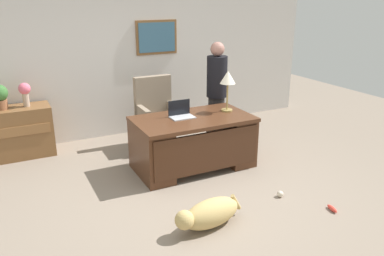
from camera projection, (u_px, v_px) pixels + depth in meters
ground_plane at (200, 193)px, 4.82m from camera, size 12.00×12.00×0.00m
back_wall at (129, 55)px, 6.58m from camera, size 7.00×0.16×2.70m
desk at (194, 141)px, 5.41m from camera, size 1.61×0.91×0.73m
credenza at (4, 134)px, 5.72m from camera, size 1.36×0.50×0.76m
armchair at (157, 116)px, 6.20m from camera, size 0.60×0.59×1.10m
person_standing at (217, 93)px, 6.17m from camera, size 0.32×0.32×1.64m
dog_lying at (209, 214)px, 4.08m from camera, size 0.85×0.40×0.30m
laptop at (181, 113)px, 5.33m from camera, size 0.32×0.22×0.22m
desk_lamp at (228, 80)px, 5.47m from camera, size 0.22×0.22×0.58m
vase_with_flowers at (25, 91)px, 5.68m from camera, size 0.17×0.17×0.35m
dog_toy_ball at (280, 194)px, 4.72m from camera, size 0.08×0.08×0.08m
dog_toy_bone at (332, 208)px, 4.42m from camera, size 0.08×0.17×0.05m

